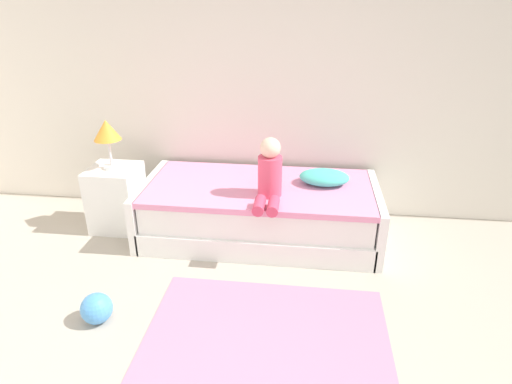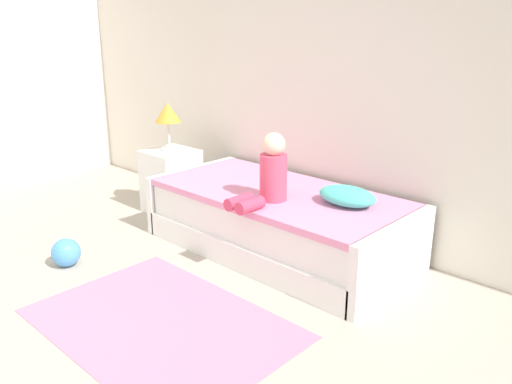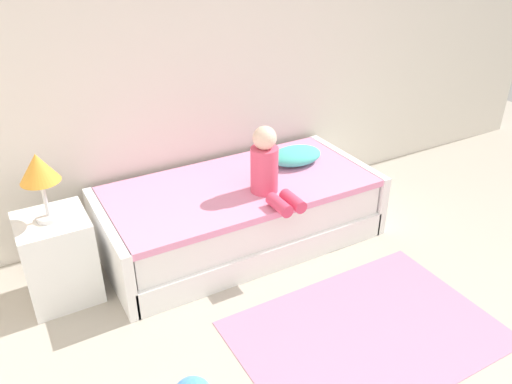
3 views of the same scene
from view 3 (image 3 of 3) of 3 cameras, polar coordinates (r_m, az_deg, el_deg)
name	(u,v)px [view 3 (image 3 of 3)]	position (r m, az deg, el deg)	size (l,w,h in m)	color
wall_rear	(228,37)	(4.11, -3.20, 16.96)	(7.20, 0.10, 2.90)	silver
bed	(240,213)	(3.96, -1.78, -2.34)	(2.11, 1.00, 0.50)	white
nightstand	(59,258)	(3.61, -21.23, -6.90)	(0.44, 0.44, 0.60)	white
table_lamp	(39,171)	(3.30, -23.16, 2.15)	(0.24, 0.24, 0.45)	silver
child_figure	(268,168)	(3.61, 1.33, 2.70)	(0.20, 0.51, 0.50)	#E04C6B
pillow	(296,156)	(4.14, 4.48, 4.08)	(0.44, 0.30, 0.13)	#4CCCBC
area_rug	(367,332)	(3.35, 12.29, -15.10)	(1.60, 1.10, 0.01)	pink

